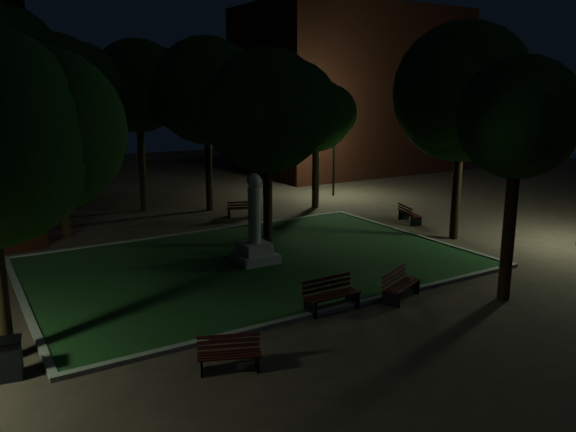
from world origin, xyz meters
name	(u,v)px	position (x,y,z in m)	size (l,w,h in m)	color
ground	(284,279)	(0.00, 0.00, 0.00)	(80.00, 80.00, 0.00)	#47362A
lawn	(255,263)	(0.00, 2.00, 0.04)	(15.00, 10.00, 0.08)	#1E441C
lawn_kerb	(255,262)	(0.00, 2.00, 0.06)	(15.40, 10.40, 0.12)	slate
monument	(255,238)	(0.00, 2.00, 0.96)	(1.40, 1.40, 3.20)	#A19D94
building_far	(350,91)	(18.00, 20.00, 6.00)	(16.00, 10.00, 12.00)	#481C11
tree_north_wl	(56,86)	(-5.00, 9.24, 6.25)	(5.09, 4.16, 8.34)	black
tree_north_er	(209,91)	(2.49, 11.35, 6.06)	(6.51, 5.31, 8.72)	black
tree_ne	(318,116)	(7.56, 9.16, 4.81)	(4.54, 3.71, 6.67)	black
tree_east	(465,92)	(8.92, 0.75, 6.00)	(6.80, 5.55, 8.78)	black
tree_se	(521,118)	(4.74, -4.96, 5.33)	(4.22, 3.44, 7.07)	black
tree_far_north	(140,86)	(-0.48, 12.96, 6.29)	(5.59, 4.56, 8.58)	black
tree_extra	(270,111)	(1.60, 3.67, 5.31)	(5.74, 4.69, 7.66)	black
lamppost_ne	(334,147)	(10.29, 11.41, 2.85)	(1.18, 0.28, 4.01)	black
bench_near_left	(331,295)	(-0.22, -2.95, 0.43)	(1.68, 0.61, 0.92)	black
bench_near_right	(400,285)	(2.05, -3.30, 0.41)	(1.68, 1.13, 0.87)	black
bench_west_near	(229,355)	(-4.18, -4.62, 0.36)	(1.48, 0.97, 0.77)	black
bench_right_side	(409,215)	(9.15, 3.84, 0.40)	(0.99, 1.62, 0.84)	black
bench_far_side	(242,209)	(3.09, 9.10, 0.38)	(1.55, 0.94, 0.81)	black
trash_bin	(10,359)	(-8.37, -2.50, 0.45)	(0.60, 0.60, 0.90)	black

